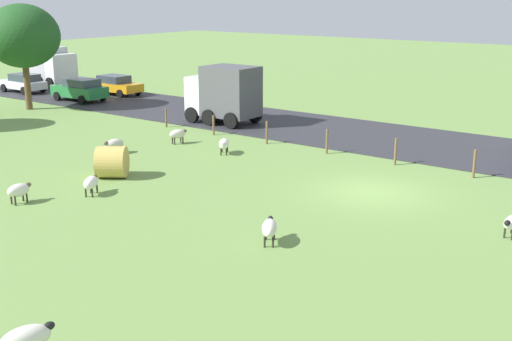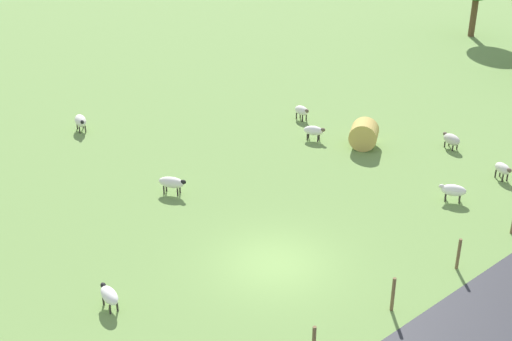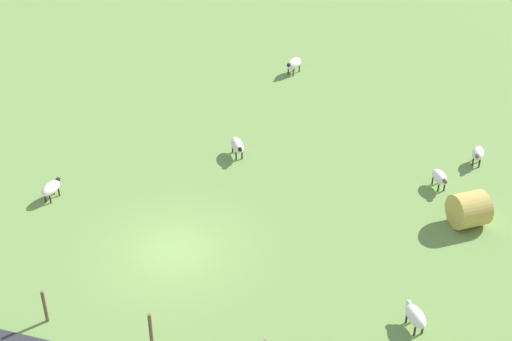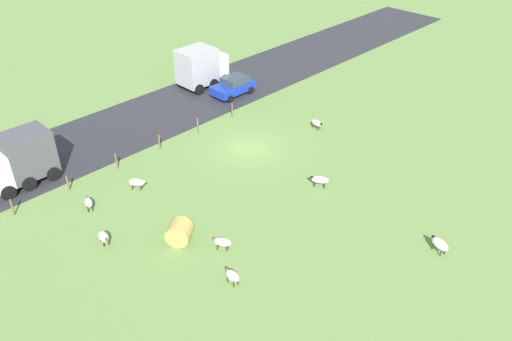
{
  "view_description": "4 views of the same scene",
  "coord_description": "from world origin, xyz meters",
  "px_view_note": "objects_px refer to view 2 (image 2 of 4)",
  "views": [
    {
      "loc": [
        -23.05,
        -11.02,
        7.94
      ],
      "look_at": [
        -2.75,
        3.85,
        0.92
      ],
      "focal_mm": 45.31,
      "sensor_mm": 36.0,
      "label": 1
    },
    {
      "loc": [
        15.88,
        -14.69,
        14.77
      ],
      "look_at": [
        -4.1,
        2.61,
        1.43
      ],
      "focal_mm": 49.11,
      "sensor_mm": 36.0,
      "label": 2
    },
    {
      "loc": [
        19.88,
        9.08,
        17.59
      ],
      "look_at": [
        -4.3,
        1.88,
        1.19
      ],
      "focal_mm": 52.67,
      "sensor_mm": 36.0,
      "label": 3
    },
    {
      "loc": [
        -23.91,
        23.45,
        19.84
      ],
      "look_at": [
        -4.27,
        3.55,
        1.59
      ],
      "focal_mm": 36.23,
      "sensor_mm": 36.0,
      "label": 4
    }
  ],
  "objects_px": {
    "sheep_7": "(451,139)",
    "sheep_0": "(302,111)",
    "sheep_5": "(453,190)",
    "sheep_2": "(172,183)",
    "sheep_4": "(314,131)",
    "sheep_1": "(109,295)",
    "sheep_6": "(81,121)",
    "sheep_3": "(503,169)",
    "hay_bale_0": "(364,134)"
  },
  "relations": [
    {
      "from": "hay_bale_0",
      "to": "sheep_1",
      "type": "bearing_deg",
      "value": -79.44
    },
    {
      "from": "sheep_6",
      "to": "hay_bale_0",
      "type": "bearing_deg",
      "value": 41.17
    },
    {
      "from": "hay_bale_0",
      "to": "sheep_2",
      "type": "bearing_deg",
      "value": -102.61
    },
    {
      "from": "sheep_6",
      "to": "sheep_7",
      "type": "bearing_deg",
      "value": 42.48
    },
    {
      "from": "sheep_3",
      "to": "sheep_5",
      "type": "bearing_deg",
      "value": -94.71
    },
    {
      "from": "sheep_6",
      "to": "sheep_0",
      "type": "bearing_deg",
      "value": 56.53
    },
    {
      "from": "sheep_2",
      "to": "sheep_7",
      "type": "distance_m",
      "value": 14.21
    },
    {
      "from": "sheep_2",
      "to": "sheep_1",
      "type": "bearing_deg",
      "value": -49.62
    },
    {
      "from": "sheep_1",
      "to": "sheep_3",
      "type": "relative_size",
      "value": 1.11
    },
    {
      "from": "sheep_3",
      "to": "sheep_6",
      "type": "xyz_separation_m",
      "value": [
        -17.59,
        -11.81,
        0.03
      ]
    },
    {
      "from": "sheep_5",
      "to": "sheep_6",
      "type": "height_order",
      "value": "sheep_6"
    },
    {
      "from": "sheep_5",
      "to": "sheep_6",
      "type": "relative_size",
      "value": 0.9
    },
    {
      "from": "hay_bale_0",
      "to": "sheep_5",
      "type": "bearing_deg",
      "value": -11.91
    },
    {
      "from": "sheep_4",
      "to": "sheep_7",
      "type": "xyz_separation_m",
      "value": [
        5.21,
        4.45,
        -0.03
      ]
    },
    {
      "from": "sheep_4",
      "to": "sheep_5",
      "type": "xyz_separation_m",
      "value": [
        8.44,
        -0.04,
        0.01
      ]
    },
    {
      "from": "sheep_1",
      "to": "sheep_6",
      "type": "distance_m",
      "value": 15.56
    },
    {
      "from": "sheep_7",
      "to": "sheep_0",
      "type": "bearing_deg",
      "value": -158.14
    },
    {
      "from": "sheep_0",
      "to": "sheep_1",
      "type": "relative_size",
      "value": 0.88
    },
    {
      "from": "sheep_2",
      "to": "sheep_7",
      "type": "height_order",
      "value": "sheep_2"
    },
    {
      "from": "sheep_4",
      "to": "sheep_5",
      "type": "bearing_deg",
      "value": -0.25
    },
    {
      "from": "sheep_0",
      "to": "sheep_5",
      "type": "bearing_deg",
      "value": -7.7
    },
    {
      "from": "sheep_4",
      "to": "sheep_6",
      "type": "bearing_deg",
      "value": -136.42
    },
    {
      "from": "sheep_3",
      "to": "sheep_6",
      "type": "relative_size",
      "value": 0.82
    },
    {
      "from": "sheep_5",
      "to": "sheep_6",
      "type": "xyz_separation_m",
      "value": [
        -17.31,
        -8.4,
        0.05
      ]
    },
    {
      "from": "sheep_0",
      "to": "sheep_7",
      "type": "bearing_deg",
      "value": 21.86
    },
    {
      "from": "sheep_0",
      "to": "sheep_3",
      "type": "xyz_separation_m",
      "value": [
        11.07,
        1.96,
        0.01
      ]
    },
    {
      "from": "sheep_6",
      "to": "hay_bale_0",
      "type": "xyz_separation_m",
      "value": [
        11.1,
        9.7,
        0.13
      ]
    },
    {
      "from": "sheep_1",
      "to": "hay_bale_0",
      "type": "xyz_separation_m",
      "value": [
        -3.03,
        16.24,
        0.19
      ]
    },
    {
      "from": "sheep_1",
      "to": "sheep_5",
      "type": "relative_size",
      "value": 1.0
    },
    {
      "from": "sheep_4",
      "to": "sheep_7",
      "type": "height_order",
      "value": "sheep_4"
    },
    {
      "from": "sheep_2",
      "to": "sheep_4",
      "type": "xyz_separation_m",
      "value": [
        0.01,
        8.77,
        -0.03
      ]
    },
    {
      "from": "sheep_6",
      "to": "sheep_5",
      "type": "bearing_deg",
      "value": 25.88
    },
    {
      "from": "sheep_4",
      "to": "sheep_7",
      "type": "relative_size",
      "value": 0.99
    },
    {
      "from": "sheep_7",
      "to": "sheep_2",
      "type": "bearing_deg",
      "value": -111.54
    },
    {
      "from": "sheep_1",
      "to": "sheep_2",
      "type": "bearing_deg",
      "value": 130.38
    },
    {
      "from": "sheep_2",
      "to": "hay_bale_0",
      "type": "relative_size",
      "value": 0.91
    },
    {
      "from": "sheep_1",
      "to": "sheep_6",
      "type": "bearing_deg",
      "value": 155.18
    },
    {
      "from": "sheep_2",
      "to": "sheep_4",
      "type": "height_order",
      "value": "sheep_2"
    },
    {
      "from": "sheep_1",
      "to": "sheep_5",
      "type": "height_order",
      "value": "sheep_5"
    },
    {
      "from": "sheep_1",
      "to": "sheep_2",
      "type": "xyz_separation_m",
      "value": [
        -5.27,
        6.2,
        0.03
      ]
    },
    {
      "from": "sheep_7",
      "to": "sheep_6",
      "type": "bearing_deg",
      "value": -137.52
    },
    {
      "from": "sheep_5",
      "to": "sheep_7",
      "type": "bearing_deg",
      "value": 125.77
    },
    {
      "from": "sheep_2",
      "to": "sheep_4",
      "type": "relative_size",
      "value": 1.11
    },
    {
      "from": "sheep_1",
      "to": "sheep_4",
      "type": "bearing_deg",
      "value": 109.38
    },
    {
      "from": "sheep_0",
      "to": "sheep_2",
      "type": "distance_m",
      "value": 10.45
    },
    {
      "from": "sheep_2",
      "to": "sheep_5",
      "type": "relative_size",
      "value": 1.09
    },
    {
      "from": "sheep_5",
      "to": "sheep_4",
      "type": "bearing_deg",
      "value": 179.75
    },
    {
      "from": "sheep_6",
      "to": "hay_bale_0",
      "type": "distance_m",
      "value": 14.74
    },
    {
      "from": "sheep_2",
      "to": "sheep_3",
      "type": "distance_m",
      "value": 14.96
    },
    {
      "from": "sheep_1",
      "to": "hay_bale_0",
      "type": "distance_m",
      "value": 16.52
    }
  ]
}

